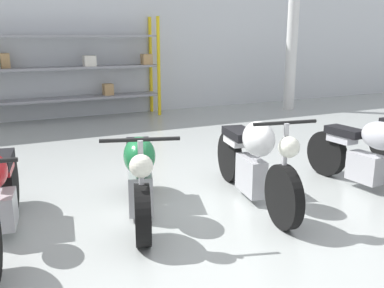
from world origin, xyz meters
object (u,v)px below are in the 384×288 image
object	(u,v)px
motorcycle_green	(140,176)
shelving_rack	(69,68)
motorcycle_white	(254,159)
motorcycle_silver	(371,155)

from	to	relation	value
motorcycle_green	shelving_rack	bearing A→B (deg)	-166.12
shelving_rack	motorcycle_white	xyz separation A→B (m)	(0.99, -5.98, -0.68)
shelving_rack	motorcycle_silver	xyz separation A→B (m)	(2.49, -6.29, -0.73)
motorcycle_white	motorcycle_silver	world-z (taller)	motorcycle_white
motorcycle_silver	motorcycle_green	bearing A→B (deg)	-103.91
shelving_rack	motorcycle_green	xyz separation A→B (m)	(-0.32, -5.80, -0.74)
motorcycle_silver	shelving_rack	bearing A→B (deg)	-162.36
motorcycle_green	motorcycle_white	xyz separation A→B (m)	(1.31, -0.18, 0.06)
motorcycle_green	motorcycle_silver	bearing A→B (deg)	97.16
motorcycle_green	motorcycle_white	size ratio (longest dim) A/B	0.88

